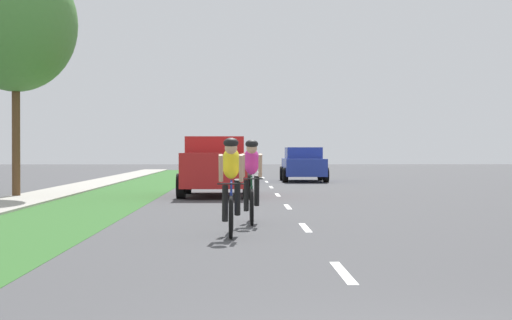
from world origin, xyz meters
The scene contains 9 objects.
ground_plane centered at (0.00, 20.00, 0.00)m, with size 120.00×120.00×0.00m, color #424244.
grass_verge centered at (-4.90, 20.00, 0.00)m, with size 2.70×70.00×0.01m, color #2D6026.
sidewalk_concrete centered at (-7.09, 20.00, 0.00)m, with size 1.68×70.00×0.10m, color #9E998E.
lane_markings_center centered at (0.00, 24.00, 0.00)m, with size 0.12×52.20×0.01m.
cyclist_lead centered at (-1.31, 8.54, 0.81)m, with size 0.42×1.72×1.58m.
cyclist_trailing centered at (-0.95, 10.91, 0.81)m, with size 0.42×1.72×1.58m.
suv_red centered at (-1.91, 20.74, 0.95)m, with size 2.15×4.70×1.79m.
sedan_blue centered at (1.67, 32.96, 0.77)m, with size 1.98×4.30×1.52m.
street_tree_near centered at (-7.75, 20.01, 5.07)m, with size 3.60×3.60×7.07m.
Camera 1 is at (-1.16, -5.18, 1.38)m, focal length 59.93 mm.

